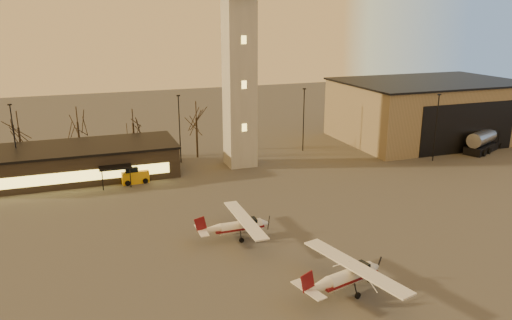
# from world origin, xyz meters

# --- Properties ---
(ground) EXTENTS (220.00, 220.00, 0.00)m
(ground) POSITION_xyz_m (0.00, 0.00, 0.00)
(ground) COLOR #3A3936
(ground) RESTS_ON ground
(control_tower) EXTENTS (6.80, 6.80, 32.60)m
(control_tower) POSITION_xyz_m (0.00, 30.00, 16.33)
(control_tower) COLOR #9D9A95
(control_tower) RESTS_ON ground
(hangar) EXTENTS (30.60, 20.60, 10.30)m
(hangar) POSITION_xyz_m (36.00, 33.98, 5.15)
(hangar) COLOR #90795E
(hangar) RESTS_ON ground
(terminal) EXTENTS (25.40, 12.20, 4.30)m
(terminal) POSITION_xyz_m (-21.99, 31.98, 2.16)
(terminal) COLOR black
(terminal) RESTS_ON ground
(light_poles) EXTENTS (58.50, 12.25, 10.14)m
(light_poles) POSITION_xyz_m (0.50, 31.00, 5.41)
(light_poles) COLOR black
(light_poles) RESTS_ON ground
(tree_row) EXTENTS (37.20, 9.20, 8.80)m
(tree_row) POSITION_xyz_m (-13.70, 39.16, 5.94)
(tree_row) COLOR black
(tree_row) RESTS_ON ground
(cessna_front) EXTENTS (8.77, 10.95, 3.02)m
(cessna_front) POSITION_xyz_m (-2.60, -6.16, 1.03)
(cessna_front) COLOR silver
(cessna_front) RESTS_ON ground
(cessna_rear) EXTENTS (7.94, 10.04, 2.78)m
(cessna_rear) POSITION_xyz_m (-7.67, 6.18, 0.95)
(cessna_rear) COLOR silver
(cessna_rear) RESTS_ON ground
(fuel_truck) EXTENTS (9.80, 6.48, 3.54)m
(fuel_truck) POSITION_xyz_m (39.58, 23.98, 1.40)
(fuel_truck) COLOR black
(fuel_truck) RESTS_ON ground
(service_cart) EXTENTS (3.58, 2.43, 2.18)m
(service_cart) POSITION_xyz_m (-15.63, 26.99, 0.83)
(service_cart) COLOR #E3A20D
(service_cart) RESTS_ON ground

